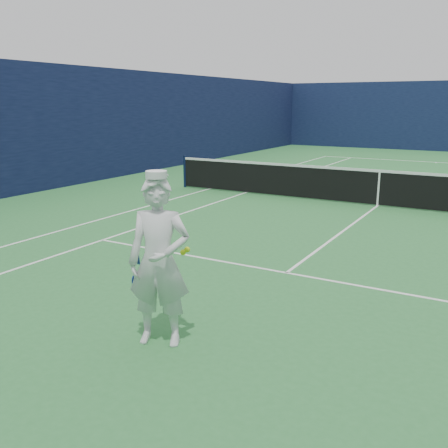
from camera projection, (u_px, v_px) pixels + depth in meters
name	position (u px, v px, depth m)	size (l,w,h in m)	color
ground	(377.00, 206.00, 13.74)	(80.00, 80.00, 0.00)	#2B7336
court_markings	(377.00, 206.00, 13.74)	(11.03, 23.83, 0.01)	white
windscreen_fence	(383.00, 133.00, 13.27)	(20.12, 36.12, 4.00)	#10193C
tennis_net	(379.00, 186.00, 13.61)	(12.88, 0.09, 1.07)	#141E4C
tennis_player	(159.00, 262.00, 5.73)	(0.91, 0.71, 2.05)	silver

